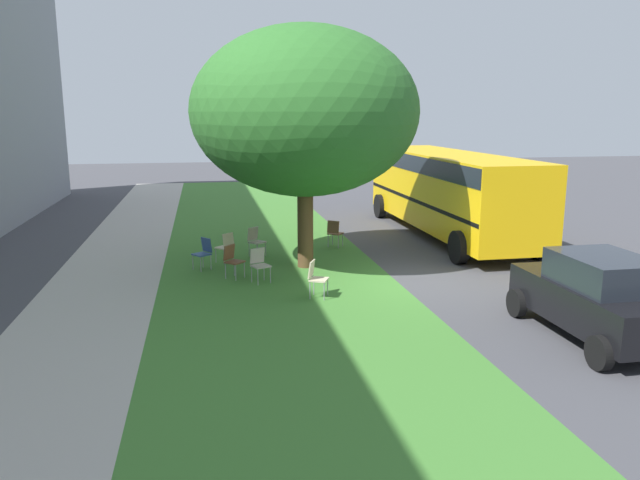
% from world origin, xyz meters
% --- Properties ---
extents(ground, '(80.00, 80.00, 0.00)m').
position_xyz_m(ground, '(0.00, 0.00, 0.00)').
color(ground, '#424247').
extents(grass_verge, '(48.00, 6.00, 0.01)m').
position_xyz_m(grass_verge, '(0.00, 3.20, 0.00)').
color(grass_verge, '#3D752D').
rests_on(grass_verge, ground).
extents(sidewalk_strip, '(48.00, 2.80, 0.01)m').
position_xyz_m(sidewalk_strip, '(0.00, 7.60, 0.00)').
color(sidewalk_strip, '#ADA89E').
rests_on(sidewalk_strip, ground).
extents(street_tree, '(6.12, 6.12, 6.54)m').
position_xyz_m(street_tree, '(2.04, 2.25, 4.27)').
color(street_tree, brown).
rests_on(street_tree, ground).
extents(chair_0, '(0.58, 0.58, 0.88)m').
position_xyz_m(chair_0, '(4.36, 0.92, 0.52)').
color(chair_0, brown).
rests_on(chair_0, ground).
extents(chair_1, '(0.59, 0.59, 0.88)m').
position_xyz_m(chair_1, '(2.91, 4.43, 0.52)').
color(chair_1, beige).
rests_on(chair_1, ground).
extents(chair_2, '(0.59, 0.59, 0.88)m').
position_xyz_m(chair_2, '(3.58, 3.52, 0.52)').
color(chair_2, '#ADA393').
rests_on(chair_2, ground).
extents(chair_3, '(0.55, 0.54, 0.88)m').
position_xyz_m(chair_3, '(0.66, 3.67, 0.52)').
color(chair_3, '#ADA393').
rests_on(chair_3, ground).
extents(chair_4, '(0.59, 0.59, 0.88)m').
position_xyz_m(chair_4, '(1.20, 4.33, 0.52)').
color(chair_4, brown).
rests_on(chair_4, ground).
extents(chair_5, '(0.55, 0.56, 0.88)m').
position_xyz_m(chair_5, '(-0.90, 2.50, 0.52)').
color(chair_5, beige).
rests_on(chair_5, ground).
extents(chair_6, '(0.58, 0.58, 0.88)m').
position_xyz_m(chair_6, '(2.25, 5.06, 0.52)').
color(chair_6, '#335184').
rests_on(chair_6, ground).
extents(parked_car, '(3.70, 1.92, 1.65)m').
position_xyz_m(parked_car, '(-4.50, -2.31, 0.84)').
color(parked_car, black).
rests_on(parked_car, ground).
extents(school_bus, '(10.40, 2.80, 2.88)m').
position_xyz_m(school_bus, '(5.56, -3.38, 1.76)').
color(school_bus, yellow).
rests_on(school_bus, ground).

